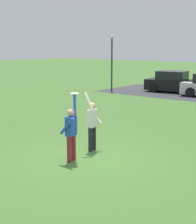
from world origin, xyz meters
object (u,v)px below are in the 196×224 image
person_catcher (71,130)px  parked_car_black (173,83)px  lamppost_by_lot (112,57)px  frisbee_disc (75,94)px  person_defender (92,122)px

person_catcher → parked_car_black: size_ratio=0.48×
parked_car_black → lamppost_by_lot: 5.05m
frisbee_disc → lamppost_by_lot: (-9.22, 14.32, 0.49)m
lamppost_by_lot → frisbee_disc: bearing=-57.2°
parked_car_black → lamppost_by_lot: (-4.13, -2.23, 1.86)m
frisbee_disc → parked_car_black: bearing=107.1°
person_catcher → parked_car_black: bearing=6.4°
frisbee_disc → parked_car_black: frisbee_disc is taller
person_defender → frisbee_disc: bearing=-0.0°
person_defender → frisbee_disc: (0.20, -1.08, 1.11)m
frisbee_disc → lamppost_by_lot: bearing=122.8°
frisbee_disc → person_catcher: bearing=-79.4°
person_catcher → frisbee_disc: size_ratio=8.08×
person_catcher → parked_car_black: 17.54m
person_catcher → parked_car_black: (-5.13, 16.77, -0.25)m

